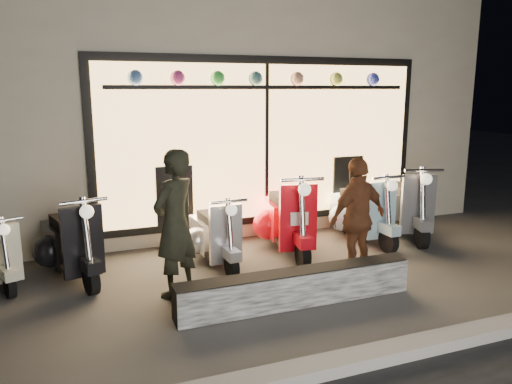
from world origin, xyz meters
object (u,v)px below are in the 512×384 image
graffiti_barrier (296,288)px  scooter_red (285,219)px  scooter_silver (213,234)px  woman (358,218)px  man (175,224)px

graffiti_barrier → scooter_red: scooter_red is taller
scooter_silver → woman: bearing=-40.4°
man → graffiti_barrier: bearing=110.9°
graffiti_barrier → man: (-1.19, 0.76, 0.66)m
scooter_silver → scooter_red: (1.17, 0.15, 0.08)m
graffiti_barrier → scooter_red: (0.71, 1.86, 0.27)m
woman → scooter_red: bearing=-87.4°
graffiti_barrier → scooter_red: 2.01m
graffiti_barrier → scooter_silver: size_ratio=2.03×
graffiti_barrier → scooter_silver: bearing=105.2°
scooter_silver → woman: 2.00m
scooter_red → man: size_ratio=0.96×
woman → graffiti_barrier: bearing=11.6°
scooter_silver → man: 1.28m
scooter_silver → woman: (1.56, -1.20, 0.38)m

